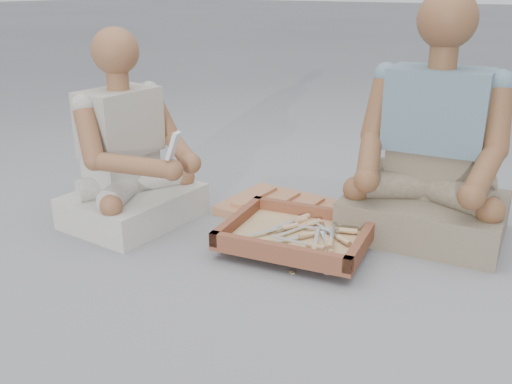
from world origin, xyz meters
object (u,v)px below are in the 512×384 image
Objects in this scene: tool_tray at (297,235)px; companion at (431,158)px; craftsman at (129,159)px; carved_panel at (292,211)px.

companion is (0.36, 0.45, 0.26)m from tool_tray.
companion is at bearing 118.70° from craftsman.
tool_tray is at bearing -56.31° from carved_panel.
carved_panel is at bearing 129.24° from craftsman.
carved_panel is 0.76m from craftsman.
tool_tray reaches higher than carved_panel.
craftsman is at bearing -169.46° from tool_tray.
companion is at bearing 15.00° from carved_panel.
craftsman reaches higher than carved_panel.
craftsman is at bearing -141.54° from carved_panel.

